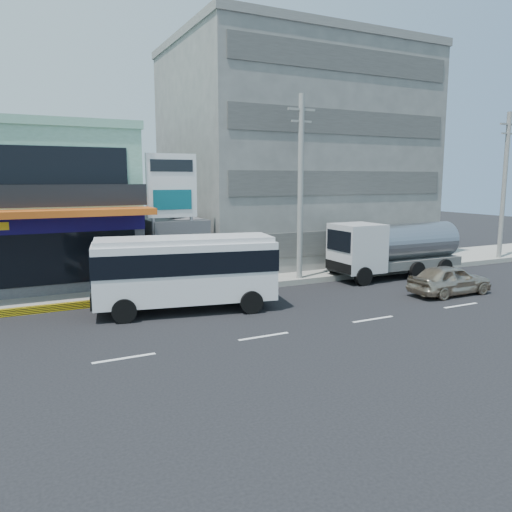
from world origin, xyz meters
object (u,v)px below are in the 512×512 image
(utility_pole_far, at_px, (504,186))
(sedan, at_px, (450,280))
(motorcycle_rider, at_px, (114,289))
(utility_pole_near, at_px, (300,188))
(shop_building, at_px, (8,210))
(tanker_truck, at_px, (392,248))
(concrete_building, at_px, (293,159))
(billboard, at_px, (172,193))
(satellite_dish, at_px, (172,217))
(minibus, at_px, (185,267))

(utility_pole_far, bearing_deg, sedan, -152.59)
(motorcycle_rider, bearing_deg, utility_pole_near, 3.43)
(utility_pole_near, relative_size, utility_pole_far, 1.00)
(shop_building, relative_size, tanker_truck, 1.53)
(shop_building, xyz_separation_m, sedan, (19.22, -12.13, -3.25))
(utility_pole_far, bearing_deg, motorcycle_rider, -178.68)
(concrete_building, distance_m, motorcycle_rider, 17.38)
(billboard, relative_size, utility_pole_far, 0.69)
(satellite_dish, distance_m, motorcycle_rider, 6.44)
(shop_building, height_order, sedan, shop_building)
(billboard, relative_size, minibus, 0.87)
(billboard, distance_m, utility_pole_far, 22.57)
(concrete_building, xyz_separation_m, satellite_dish, (-10.00, -4.00, -3.42))
(utility_pole_far, bearing_deg, billboard, 175.43)
(satellite_dish, xyz_separation_m, utility_pole_near, (6.00, -3.60, 1.57))
(billboard, relative_size, tanker_truck, 0.85)
(sedan, bearing_deg, tanker_truck, -4.97)
(satellite_dish, distance_m, sedan, 14.78)
(concrete_building, height_order, minibus, concrete_building)
(utility_pole_near, relative_size, sedan, 2.28)
(shop_building, distance_m, utility_pole_near, 15.50)
(utility_pole_far, xyz_separation_m, sedan, (-10.78, -5.59, -4.40))
(utility_pole_near, height_order, motorcycle_rider, utility_pole_near)
(satellite_dish, height_order, billboard, billboard)
(concrete_building, height_order, satellite_dish, concrete_building)
(utility_pole_near, relative_size, motorcycle_rider, 4.23)
(satellite_dish, xyz_separation_m, sedan, (11.22, -9.19, -2.83))
(shop_building, bearing_deg, utility_pole_far, -12.31)
(shop_building, bearing_deg, satellite_dish, -20.21)
(shop_building, height_order, tanker_truck, shop_building)
(utility_pole_near, height_order, tanker_truck, utility_pole_near)
(sedan, distance_m, motorcycle_rider, 16.02)
(motorcycle_rider, bearing_deg, tanker_truck, -1.09)
(sedan, relative_size, tanker_truck, 0.54)
(sedan, bearing_deg, utility_pole_far, -62.33)
(sedan, bearing_deg, concrete_building, 5.55)
(sedan, xyz_separation_m, tanker_truck, (0.43, 4.69, 0.97))
(concrete_building, height_order, tanker_truck, concrete_building)
(sedan, height_order, motorcycle_rider, motorcycle_rider)
(concrete_building, bearing_deg, utility_pole_near, -117.76)
(shop_building, bearing_deg, billboard, -32.32)
(concrete_building, xyz_separation_m, utility_pole_near, (-4.00, -7.60, -1.85))
(sedan, bearing_deg, billboard, 58.03)
(minibus, xyz_separation_m, sedan, (12.60, -2.86, -1.16))
(concrete_building, distance_m, sedan, 14.65)
(billboard, height_order, motorcycle_rider, billboard)
(sedan, distance_m, tanker_truck, 4.81)
(satellite_dish, bearing_deg, utility_pole_far, -9.29)
(concrete_building, xyz_separation_m, minibus, (-11.38, -10.32, -5.09))
(utility_pole_near, bearing_deg, concrete_building, 62.24)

